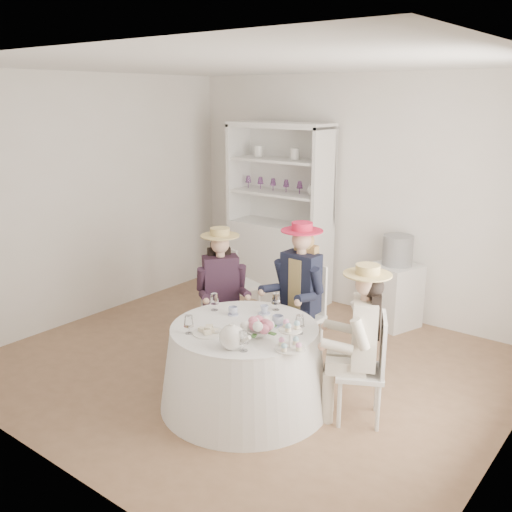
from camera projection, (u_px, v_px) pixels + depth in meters
The scene contains 22 objects.
ground at pixel (250, 365), 5.37m from camera, with size 4.50×4.50×0.00m, color brown.
ceiling at pixel (248, 64), 4.64m from camera, with size 4.50×4.50×0.00m, color white.
wall_back at pixel (357, 195), 6.53m from camera, with size 4.50×4.50×0.00m, color silver.
wall_front at pixel (46, 282), 3.49m from camera, with size 4.50×4.50×0.00m, color silver.
wall_left at pixel (91, 199), 6.34m from camera, with size 4.50×4.50×0.00m, color silver.
tea_table at pixel (245, 366), 4.63m from camera, with size 1.38×1.38×0.68m.
hutch at pixel (280, 238), 6.99m from camera, with size 1.43×0.89×2.16m.
side_table at pixel (395, 295), 6.23m from camera, with size 0.45×0.45×0.70m, color silver.
hatbox at pixel (398, 250), 6.10m from camera, with size 0.32×0.32×0.32m, color black.
guest_left at pixel (221, 286), 5.38m from camera, with size 0.55×0.53×1.28m.
guest_mid at pixel (300, 285), 5.26m from camera, with size 0.49×0.51×1.36m.
guest_right at pixel (361, 335), 4.29m from camera, with size 0.54×0.49×1.27m.
spare_chair at pixel (237, 281), 6.35m from camera, with size 0.45×0.45×0.86m.
teacup_a at pixel (233, 311), 4.77m from camera, with size 0.08×0.08×0.06m, color white.
teacup_b at pixel (264, 310), 4.79m from camera, with size 0.07×0.07×0.07m, color white.
teacup_c at pixel (278, 321), 4.54m from camera, with size 0.10×0.10×0.08m, color white.
flower_bowl at pixel (258, 333), 4.35m from camera, with size 0.19×0.19×0.05m, color white.
flower_arrangement at pixel (259, 324), 4.32m from camera, with size 0.21×0.21×0.08m.
table_teapot at pixel (232, 337), 4.12m from camera, with size 0.27×0.19×0.20m.
sandwich_plate at pixel (208, 332), 4.40m from camera, with size 0.24×0.24×0.05m.
cupcake_stand at pixel (290, 339), 4.11m from camera, with size 0.23×0.23×0.21m.
stemware_set at pixel (244, 318), 4.52m from camera, with size 0.93×0.90×0.15m.
Camera 1 is at (3.05, -3.83, 2.45)m, focal length 40.00 mm.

